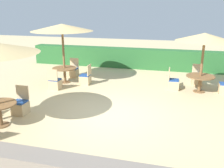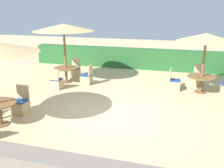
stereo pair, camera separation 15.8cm
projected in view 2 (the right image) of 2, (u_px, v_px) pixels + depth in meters
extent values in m
plane|color=#C6B284|center=(107.00, 115.00, 8.29)|extent=(40.00, 40.00, 0.00)
cube|color=#28602D|center=(141.00, 59.00, 14.40)|extent=(13.00, 0.70, 1.14)
cube|color=slate|center=(63.00, 167.00, 5.28)|extent=(10.00, 0.56, 0.40)
cylinder|color=brown|center=(203.00, 65.00, 10.13)|extent=(0.10, 0.10, 2.38)
cone|color=tan|center=(206.00, 37.00, 9.80)|extent=(2.31, 2.31, 0.32)
cylinder|color=brown|center=(200.00, 92.00, 10.48)|extent=(0.48, 0.48, 0.03)
cylinder|color=brown|center=(201.00, 85.00, 10.39)|extent=(0.12, 0.12, 0.66)
cylinder|color=brown|center=(202.00, 77.00, 10.29)|extent=(1.16, 1.16, 0.04)
cube|color=tan|center=(175.00, 85.00, 10.74)|extent=(0.46, 0.46, 0.40)
cube|color=navy|center=(175.00, 80.00, 10.68)|extent=(0.42, 0.42, 0.05)
cube|color=tan|center=(170.00, 74.00, 10.65)|extent=(0.04, 0.46, 0.48)
cube|color=tan|center=(198.00, 81.00, 11.37)|extent=(0.46, 0.46, 0.40)
cube|color=navy|center=(199.00, 76.00, 11.31)|extent=(0.42, 0.42, 0.05)
cube|color=tan|center=(199.00, 69.00, 11.42)|extent=(0.46, 0.04, 0.48)
cylinder|color=brown|center=(1.00, 124.00, 7.61)|extent=(0.48, 0.48, 0.03)
cylinder|color=brown|center=(0.00, 114.00, 7.52)|extent=(0.12, 0.12, 0.67)
cube|color=tan|center=(21.00, 107.00, 8.39)|extent=(0.46, 0.46, 0.40)
cube|color=navy|center=(20.00, 101.00, 8.33)|extent=(0.42, 0.42, 0.05)
cube|color=tan|center=(23.00, 92.00, 8.44)|extent=(0.46, 0.04, 0.48)
cylinder|color=brown|center=(65.00, 55.00, 11.52)|extent=(0.10, 0.10, 2.64)
cone|color=tan|center=(64.00, 27.00, 11.15)|extent=(2.78, 2.78, 0.32)
cylinder|color=brown|center=(67.00, 82.00, 11.90)|extent=(0.48, 0.48, 0.03)
cylinder|color=brown|center=(66.00, 75.00, 11.81)|extent=(0.12, 0.12, 0.67)
cylinder|color=brown|center=(66.00, 68.00, 11.70)|extent=(1.12, 1.12, 0.04)
cube|color=tan|center=(75.00, 73.00, 12.79)|extent=(0.46, 0.46, 0.40)
cube|color=navy|center=(75.00, 68.00, 12.73)|extent=(0.42, 0.42, 0.05)
cube|color=tan|center=(76.00, 63.00, 12.84)|extent=(0.46, 0.04, 0.48)
cube|color=tan|center=(57.00, 84.00, 10.90)|extent=(0.46, 0.46, 0.40)
cube|color=navy|center=(56.00, 79.00, 10.84)|extent=(0.42, 0.42, 0.05)
cube|color=tan|center=(53.00, 75.00, 10.56)|extent=(0.46, 0.04, 0.48)
cube|color=tan|center=(86.00, 80.00, 11.55)|extent=(0.46, 0.46, 0.40)
cube|color=navy|center=(86.00, 75.00, 11.49)|extent=(0.42, 0.42, 0.05)
cube|color=tan|center=(90.00, 70.00, 11.35)|extent=(0.04, 0.46, 0.48)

